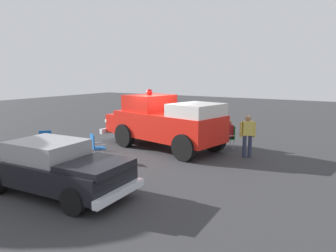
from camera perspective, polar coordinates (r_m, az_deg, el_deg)
name	(u,v)px	position (r m, az deg, el deg)	size (l,w,h in m)	color
ground_plane	(161,149)	(14.06, -1.24, -4.18)	(60.00, 60.00, 0.00)	#333335
vintage_fire_truck	(164,122)	(14.06, -0.70, 0.80)	(3.35, 6.26, 2.59)	black
classic_hot_rod	(57,167)	(9.40, -19.17, -6.94)	(2.14, 4.46, 1.46)	black
lawn_chair_near_truck	(230,135)	(14.34, 11.00, -1.67)	(0.69, 0.69, 1.02)	#B7BABF
lawn_chair_by_car	(96,145)	(12.53, -12.79, -3.33)	(0.67, 0.67, 1.02)	#B7BABF
lawn_chair_spare	(45,142)	(13.75, -21.03, -2.60)	(0.69, 0.69, 1.02)	#B7BABF
spectator_seated	(227,133)	(14.27, 10.53, -1.26)	(0.63, 0.65, 1.29)	#383842
spectator_standing	(248,133)	(12.99, 14.00, -1.25)	(0.45, 0.58, 1.68)	#2D334C
traffic_cone	(91,143)	(14.35, -13.49, -2.90)	(0.40, 0.40, 0.64)	orange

